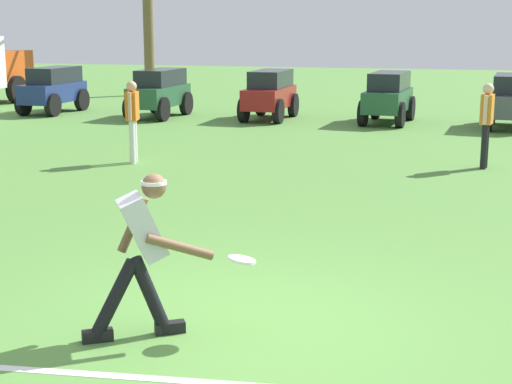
% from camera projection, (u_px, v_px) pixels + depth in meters
% --- Properties ---
extents(ground_plane, '(80.00, 80.00, 0.00)m').
position_uv_depth(ground_plane, '(240.00, 326.00, 6.96)').
color(ground_plane, '#558B3C').
extents(field_line_paint, '(27.82, 3.07, 0.01)m').
position_uv_depth(field_line_paint, '(198.00, 382.00, 5.87)').
color(field_line_paint, white).
rests_on(field_line_paint, ground_plane).
extents(frisbee_thrower, '(1.08, 0.58, 1.42)m').
position_uv_depth(frisbee_thrower, '(142.00, 247.00, 6.57)').
color(frisbee_thrower, black).
rests_on(frisbee_thrower, ground_plane).
extents(frisbee_in_flight, '(0.33, 0.33, 0.07)m').
position_uv_depth(frisbee_in_flight, '(242.00, 260.00, 6.64)').
color(frisbee_in_flight, white).
extents(teammate_near_sideline, '(0.26, 0.50, 1.56)m').
position_uv_depth(teammate_near_sideline, '(487.00, 117.00, 14.26)').
color(teammate_near_sideline, black).
rests_on(teammate_near_sideline, ground_plane).
extents(teammate_midfield, '(0.26, 0.50, 1.56)m').
position_uv_depth(teammate_midfield, '(132.00, 114.00, 14.81)').
color(teammate_midfield, silver).
rests_on(teammate_midfield, ground_plane).
extents(parked_car_slot_a, '(1.20, 2.42, 1.34)m').
position_uv_depth(parked_car_slot_a, '(54.00, 88.00, 23.16)').
color(parked_car_slot_a, navy).
rests_on(parked_car_slot_a, ground_plane).
extents(parked_car_slot_b, '(1.24, 2.44, 1.34)m').
position_uv_depth(parked_car_slot_b, '(159.00, 92.00, 22.10)').
color(parked_car_slot_b, '#235133').
rests_on(parked_car_slot_b, ground_plane).
extents(parked_car_slot_c, '(1.20, 2.42, 1.34)m').
position_uv_depth(parked_car_slot_c, '(270.00, 93.00, 21.62)').
color(parked_car_slot_c, maroon).
rests_on(parked_car_slot_c, ground_plane).
extents(parked_car_slot_d, '(1.33, 2.47, 1.34)m').
position_uv_depth(parked_car_slot_d, '(388.00, 96.00, 20.82)').
color(parked_car_slot_d, '#235133').
rests_on(parked_car_slot_d, ground_plane).
extents(parked_car_slot_e, '(1.31, 2.46, 1.34)m').
position_uv_depth(parked_car_slot_e, '(511.00, 99.00, 19.86)').
color(parked_car_slot_e, '#474C51').
rests_on(parked_car_slot_e, ground_plane).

